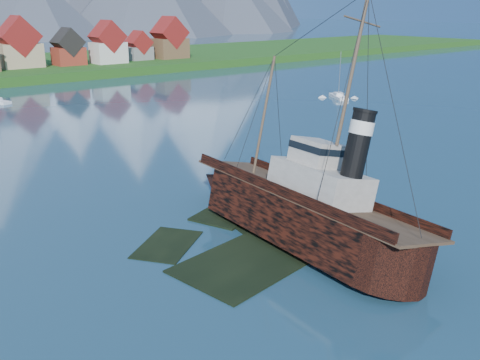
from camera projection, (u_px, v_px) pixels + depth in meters
ground at (271, 240)px, 56.03m from camera, size 1400.00×1400.00×0.00m
shoal at (270, 233)px, 58.79m from camera, size 31.71×21.24×1.14m
tugboat_wreck at (286, 206)px, 56.16m from camera, size 7.83×33.75×26.74m
sailboat_d at (338, 97)px, 141.29m from camera, size 6.67×9.15×12.63m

